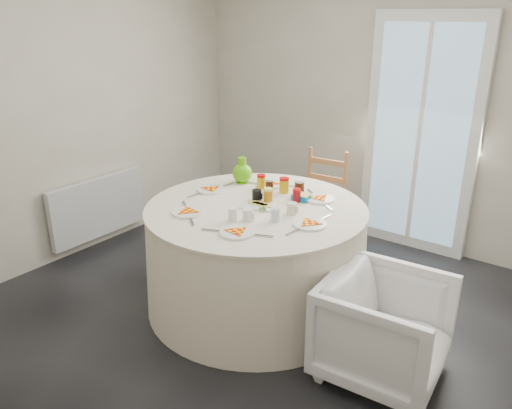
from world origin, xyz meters
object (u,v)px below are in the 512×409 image
Objects in this scene: green_pitcher at (242,173)px; armchair at (386,319)px; radiator at (98,207)px; table at (256,258)px; wooden_chair at (319,201)px.

armchair is at bearing -7.63° from green_pitcher.
table is (1.79, 0.06, -0.01)m from radiator.
radiator is at bearing -150.17° from wooden_chair.
radiator is 4.85× the size of green_pitcher.
green_pitcher reaches higher than table.
armchair is at bearing -2.58° from radiator.
wooden_chair is 0.90m from green_pitcher.
green_pitcher is (-1.50, 0.55, 0.48)m from armchair.
green_pitcher reaches higher than radiator.
armchair is (2.88, -0.13, 0.01)m from radiator.
table is at bearing -29.03° from green_pitcher.
radiator is 2.04m from wooden_chair.
radiator is 1.42× the size of armchair.
green_pitcher reaches higher than armchair.
armchair is (1.09, -0.19, 0.02)m from table.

